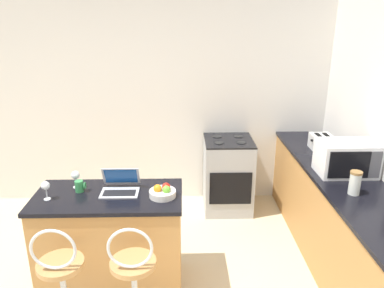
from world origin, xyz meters
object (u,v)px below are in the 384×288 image
stove_range (228,175)px  wine_glass_short (75,176)px  storage_jar (355,183)px  fruit_bowl (163,192)px  laptop (120,185)px  bar_stool_near (62,286)px  wine_glass_tall (46,186)px  toaster (322,143)px  mug_green (80,186)px  bar_stool_far (134,284)px  microwave (347,158)px

stove_range → wine_glass_short: size_ratio=6.00×
storage_jar → fruit_bowl: 1.61m
laptop → storage_jar: size_ratio=1.55×
bar_stool_near → wine_glass_tall: bearing=113.9°
toaster → wine_glass_tall: (-2.66, -1.10, 0.03)m
stove_range → fruit_bowl: size_ratio=4.16×
wine_glass_short → mug_green: bearing=-57.5°
stove_range → mug_green: (-1.44, -1.35, 0.51)m
bar_stool_far → laptop: 0.83m
wine_glass_tall → fruit_bowl: bearing=1.7°
stove_range → toaster: bearing=-21.4°
toaster → stove_range: toaster is taller
bar_stool_near → wine_glass_short: bearing=92.9°
wine_glass_tall → mug_green: 0.28m
wine_glass_short → wine_glass_tall: bearing=-129.1°
stove_range → storage_jar: (0.88, -1.46, 0.56)m
laptop → wine_glass_tall: size_ratio=2.00×
bar_stool_far → fruit_bowl: 0.74m
fruit_bowl → wine_glass_short: bearing=165.8°
wine_glass_short → storage_jar: bearing=-4.5°
wine_glass_tall → mug_green: wine_glass_tall is taller
microwave → wine_glass_short: microwave is taller
bar_stool_near → stove_range: bar_stool_near is taller
laptop → microwave: size_ratio=0.61×
microwave → wine_glass_tall: 2.68m
wine_glass_short → storage_jar: size_ratio=0.75×
bar_stool_near → laptop: laptop is taller
microwave → mug_green: 2.44m
bar_stool_near → mug_green: bearing=88.5°
laptop → storage_jar: storage_jar is taller
stove_range → mug_green: size_ratio=9.37×
bar_stool_far → stove_range: bearing=64.9°
toaster → mug_green: size_ratio=3.16×
wine_glass_short → bar_stool_near: bearing=-87.1°
laptop → microwave: 2.10m
laptop → toaster: size_ratio=1.02×
toaster → microwave: bearing=-91.0°
microwave → fruit_bowl: 1.76m
bar_stool_far → wine_glass_short: 1.07m
wine_glass_short → fruit_bowl: wine_glass_short is taller
toaster → bar_stool_far: bearing=-140.3°
wine_glass_tall → fruit_bowl: wine_glass_tall is taller
laptop → mug_green: bearing=-179.3°
storage_jar → bar_stool_near: bearing=-167.4°
microwave → mug_green: (-2.41, -0.32, -0.11)m
mug_green → storage_jar: bearing=-2.6°
fruit_bowl → bar_stool_far: bearing=-111.3°
microwave → stove_range: 1.55m
wine_glass_tall → storage_jar: storage_jar is taller
microwave → storage_jar: 0.44m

